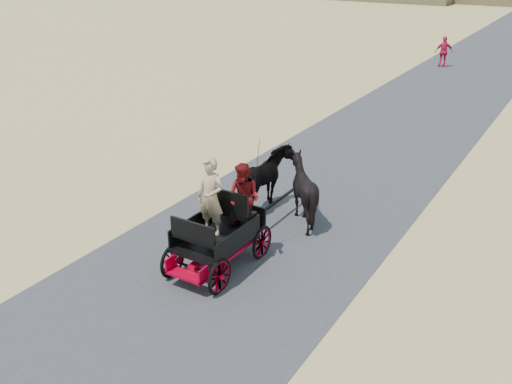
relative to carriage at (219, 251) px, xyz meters
The scene contains 8 objects.
ground 1.67m from the carriage, 86.30° to the left, with size 140.00×140.00×0.00m, color tan.
road 1.67m from the carriage, 86.30° to the left, with size 6.00×140.00×0.01m, color #38383A.
carriage is the anchor object (origin of this frame).
horse_left 3.09m from the carriage, 100.39° to the left, with size 0.91×2.01×1.70m, color black.
horse_right 3.09m from the carriage, 79.61° to the left, with size 1.37×1.54×1.70m, color black.
driver_man 1.28m from the carriage, 165.96° to the left, with size 0.66×0.43×1.80m, color tan.
passenger_woman 1.33m from the carriage, 63.43° to the left, with size 0.77×0.60×1.58m, color #660C0F.
pedestrian 24.70m from the carriage, 93.62° to the left, with size 1.01×0.42×1.73m, color #CA1747.
Camera 1 is at (6.38, -10.62, 6.71)m, focal length 40.00 mm.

